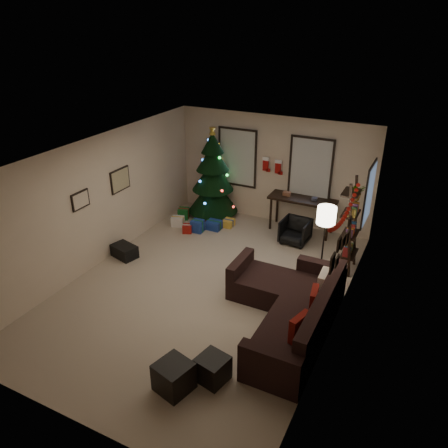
{
  "coord_description": "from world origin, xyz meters",
  "views": [
    {
      "loc": [
        3.53,
        -6.27,
        4.88
      ],
      "look_at": [
        0.1,
        0.6,
        1.15
      ],
      "focal_mm": 35.19,
      "sensor_mm": 36.0,
      "label": 1
    }
  ],
  "objects_px": {
    "desk": "(302,202)",
    "bookshelf": "(351,228)",
    "christmas_tree": "(213,179)",
    "desk_chair": "(295,231)",
    "sofa": "(291,310)"
  },
  "relations": [
    {
      "from": "desk",
      "to": "bookshelf",
      "type": "distance_m",
      "value": 1.93
    },
    {
      "from": "christmas_tree",
      "to": "bookshelf",
      "type": "xyz_separation_m",
      "value": [
        3.78,
        -1.2,
        -0.04
      ]
    },
    {
      "from": "desk",
      "to": "desk_chair",
      "type": "relative_size",
      "value": 2.71
    },
    {
      "from": "christmas_tree",
      "to": "bookshelf",
      "type": "bearing_deg",
      "value": -17.56
    },
    {
      "from": "sofa",
      "to": "desk",
      "type": "distance_m",
      "value": 3.68
    },
    {
      "from": "desk",
      "to": "bookshelf",
      "type": "relative_size",
      "value": 0.81
    },
    {
      "from": "christmas_tree",
      "to": "desk_chair",
      "type": "distance_m",
      "value": 2.6
    },
    {
      "from": "sofa",
      "to": "desk",
      "type": "xyz_separation_m",
      "value": [
        -0.94,
        3.52,
        0.47
      ]
    },
    {
      "from": "christmas_tree",
      "to": "desk_chair",
      "type": "height_order",
      "value": "christmas_tree"
    },
    {
      "from": "desk",
      "to": "bookshelf",
      "type": "bearing_deg",
      "value": -42.63
    },
    {
      "from": "desk",
      "to": "desk_chair",
      "type": "xyz_separation_m",
      "value": [
        0.07,
        -0.65,
        -0.47
      ]
    },
    {
      "from": "desk_chair",
      "to": "bookshelf",
      "type": "distance_m",
      "value": 1.63
    },
    {
      "from": "bookshelf",
      "to": "desk_chair",
      "type": "bearing_deg",
      "value": 154.2
    },
    {
      "from": "desk_chair",
      "to": "bookshelf",
      "type": "xyz_separation_m",
      "value": [
        1.34,
        -0.65,
        0.66
      ]
    },
    {
      "from": "sofa",
      "to": "bookshelf",
      "type": "xyz_separation_m",
      "value": [
        0.47,
        2.23,
        0.67
      ]
    }
  ]
}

